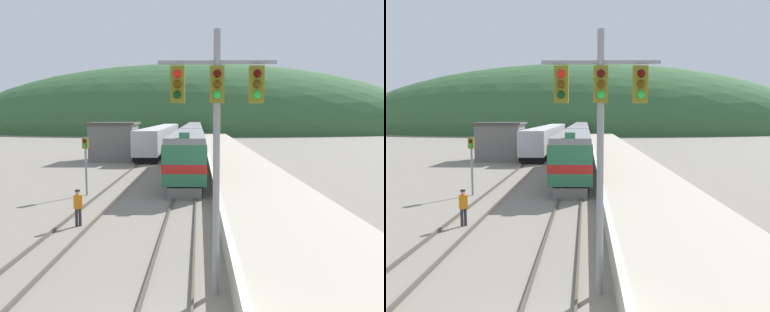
{
  "view_description": "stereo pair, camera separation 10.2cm",
  "coord_description": "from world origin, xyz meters",
  "views": [
    {
      "loc": [
        0.88,
        -7.2,
        5.22
      ],
      "look_at": [
        0.4,
        20.55,
        2.3
      ],
      "focal_mm": 35.0,
      "sensor_mm": 36.0,
      "label": 1
    },
    {
      "loc": [
        0.98,
        -7.2,
        5.22
      ],
      "look_at": [
        0.4,
        20.55,
        2.3
      ],
      "focal_mm": 35.0,
      "sensor_mm": 36.0,
      "label": 2
    }
  ],
  "objects": [
    {
      "name": "track_main",
      "position": [
        0.0,
        70.0,
        0.08
      ],
      "size": [
        1.52,
        180.0,
        0.16
      ],
      "color": "#4C443D",
      "rests_on": "ground"
    },
    {
      "name": "track_siding",
      "position": [
        -4.98,
        70.0,
        0.08
      ],
      "size": [
        1.52,
        180.0,
        0.16
      ],
      "color": "#4C443D",
      "rests_on": "ground"
    },
    {
      "name": "platform",
      "position": [
        4.73,
        50.0,
        0.51
      ],
      "size": [
        5.78,
        140.0,
        1.03
      ],
      "color": "#B2A893",
      "rests_on": "ground"
    },
    {
      "name": "distant_hills",
      "position": [
        0.0,
        124.47,
        0.0
      ],
      "size": [
        163.69,
        73.66,
        46.15
      ],
      "color": "#335B33",
      "rests_on": "ground"
    },
    {
      "name": "station_shed",
      "position": [
        -9.22,
        37.49,
        2.3
      ],
      "size": [
        5.59,
        5.24,
        4.56
      ],
      "color": "slate",
      "rests_on": "ground"
    },
    {
      "name": "express_train_lead_car",
      "position": [
        0.0,
        25.13,
        2.13
      ],
      "size": [
        2.87,
        19.3,
        4.24
      ],
      "color": "black",
      "rests_on": "ground"
    },
    {
      "name": "carriage_second",
      "position": [
        0.0,
        45.7,
        2.11
      ],
      "size": [
        2.86,
        19.6,
        3.88
      ],
      "color": "black",
      "rests_on": "ground"
    },
    {
      "name": "carriage_third",
      "position": [
        0.0,
        66.18,
        2.11
      ],
      "size": [
        2.86,
        19.6,
        3.88
      ],
      "color": "black",
      "rests_on": "ground"
    },
    {
      "name": "carriage_fourth",
      "position": [
        0.0,
        86.67,
        2.11
      ],
      "size": [
        2.86,
        19.6,
        3.88
      ],
      "color": "black",
      "rests_on": "ground"
    },
    {
      "name": "siding_train",
      "position": [
        -4.98,
        53.53,
        1.9
      ],
      "size": [
        2.9,
        41.37,
        3.68
      ],
      "color": "black",
      "rests_on": "ground"
    },
    {
      "name": "signal_mast_main",
      "position": [
        1.39,
        3.38,
        5.23
      ],
      "size": [
        3.3,
        0.42,
        7.62
      ],
      "color": "gray",
      "rests_on": "ground"
    },
    {
      "name": "signal_post_siding",
      "position": [
        -6.58,
        17.22,
        2.79
      ],
      "size": [
        0.36,
        0.42,
        3.89
      ],
      "color": "gray",
      "rests_on": "ground"
    },
    {
      "name": "track_worker",
      "position": [
        -4.87,
        10.18,
        1.01
      ],
      "size": [
        0.42,
        0.39,
        1.76
      ],
      "color": "#2D2D33",
      "rests_on": "ground"
    }
  ]
}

